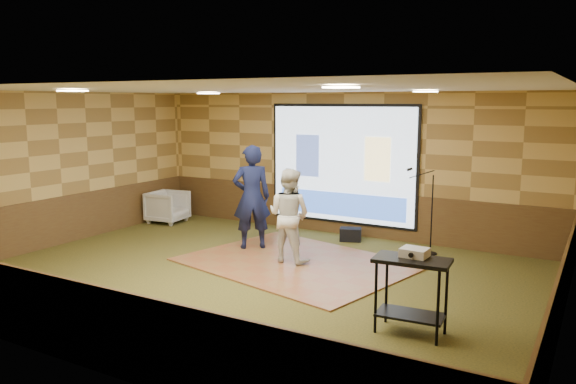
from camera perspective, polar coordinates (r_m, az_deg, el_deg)
The scene contains 19 objects.
ground at distance 9.20m, azimuth -3.62°, elevation -8.62°, with size 9.00×9.00×0.00m, color #2E3618.
room_shell at distance 8.79m, azimuth -3.75°, elevation 4.49°, with size 9.04×7.04×3.02m.
wainscot_back at distance 12.05m, azimuth 5.49°, elevation -2.02°, with size 9.00×0.04×0.95m, color #4D2F19.
wainscot_front at distance 6.60m, azimuth -20.90°, elevation -12.23°, with size 9.00×0.04×0.95m, color #4D2F19.
wainscot_left at distance 12.07m, azimuth -21.74°, elevation -2.63°, with size 0.04×7.00×0.95m, color #4D2F19.
wainscot_right at distance 7.68m, azimuth 25.96°, elevation -9.50°, with size 0.04×7.00×0.95m, color #4D2F19.
projector_screen at distance 11.86m, azimuth 5.48°, elevation 2.69°, with size 3.32×0.06×2.52m.
downlight_nw at distance 11.51m, azimuth -8.07°, elevation 9.90°, with size 0.32×0.32×0.02m, color beige.
downlight_ne at distance 9.48m, azimuth 13.81°, elevation 9.89°, with size 0.32×0.32×0.02m, color beige.
downlight_sw at distance 9.12m, azimuth -21.04°, elevation 9.58°, with size 0.32×0.32×0.02m, color beige.
downlight_se at distance 6.38m, azimuth 5.43°, elevation 10.54°, with size 0.32×0.32×0.02m, color beige.
dance_floor at distance 9.92m, azimuth 0.93°, elevation -7.20°, with size 3.74×2.85×0.03m, color brown.
player_left at distance 10.67m, azimuth -3.71°, elevation -0.51°, with size 0.72×0.47×1.98m, color #12183A.
player_right at distance 9.78m, azimuth 0.11°, elevation -2.38°, with size 0.80×0.62×1.65m, color silver.
av_table at distance 7.03m, azimuth 12.43°, elevation -8.86°, with size 0.90×0.47×0.95m.
projector at distance 7.02m, azimuth 12.74°, elevation -6.00°, with size 0.32×0.26×0.11m, color silver.
mic_stand at distance 10.74m, azimuth 14.05°, elevation -3.54°, with size 0.63×0.26×1.60m.
banquet_chair at distance 13.41m, azimuth -12.11°, elevation -1.48°, with size 0.79×0.81×0.74m, color gray.
duffel_bag at distance 11.52m, azimuth 6.37°, elevation -4.30°, with size 0.43×0.28×0.26m, color black.
Camera 1 is at (4.83, -7.31, 2.82)m, focal length 35.00 mm.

